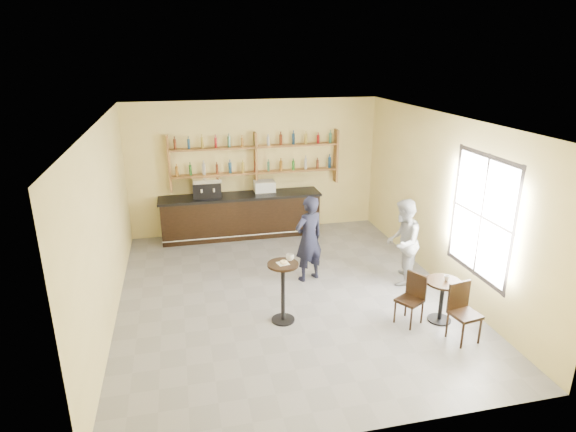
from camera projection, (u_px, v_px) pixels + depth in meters
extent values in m
plane|color=slate|center=(287.00, 294.00, 8.89)|extent=(7.00, 7.00, 0.00)
plane|color=white|center=(287.00, 120.00, 7.84)|extent=(7.00, 7.00, 0.00)
plane|color=#F7E18C|center=(255.00, 167.00, 11.59)|extent=(7.00, 0.00, 7.00)
plane|color=#F7E18C|center=(359.00, 315.00, 5.15)|extent=(7.00, 0.00, 7.00)
plane|color=#F7E18C|center=(106.00, 226.00, 7.74)|extent=(0.00, 7.00, 7.00)
plane|color=#F7E18C|center=(443.00, 201.00, 9.00)|extent=(0.00, 7.00, 7.00)
plane|color=white|center=(482.00, 217.00, 7.86)|extent=(0.00, 2.00, 2.00)
cube|color=white|center=(283.00, 263.00, 7.70)|extent=(0.21, 0.21, 0.00)
torus|color=#E6AB54|center=(284.00, 262.00, 7.68)|extent=(0.13, 0.13, 0.05)
imported|color=white|center=(290.00, 257.00, 7.80)|extent=(0.15, 0.15, 0.10)
imported|color=black|center=(309.00, 239.00, 9.22)|extent=(0.73, 0.60, 1.70)
imported|color=white|center=(447.00, 278.00, 7.80)|extent=(0.10, 0.10, 0.09)
imported|color=#999A9E|center=(403.00, 242.00, 9.11)|extent=(0.98, 1.03, 1.67)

